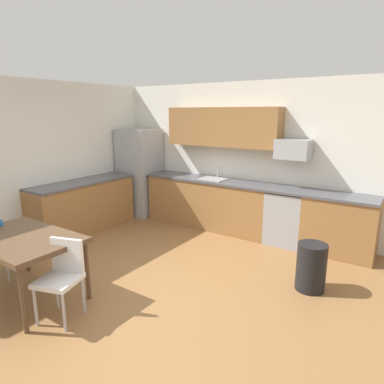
{
  "coord_description": "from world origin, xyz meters",
  "views": [
    {
      "loc": [
        2.75,
        -3.06,
        2.16
      ],
      "look_at": [
        0.0,
        1.0,
        1.0
      ],
      "focal_mm": 31.54,
      "sensor_mm": 36.0,
      "label": 1
    }
  ],
  "objects_px": {
    "dining_table": "(21,242)",
    "chair_near_table": "(62,273)",
    "trash_bin": "(311,267)",
    "refrigerator": "(140,172)",
    "microwave": "(293,149)",
    "oven_range": "(287,217)",
    "chair_far_side": "(0,241)"
  },
  "relations": [
    {
      "from": "chair_far_side",
      "to": "chair_near_table",
      "type": "bearing_deg",
      "value": -3.98
    },
    {
      "from": "dining_table",
      "to": "chair_far_side",
      "type": "relative_size",
      "value": 1.65
    },
    {
      "from": "oven_range",
      "to": "chair_near_table",
      "type": "height_order",
      "value": "oven_range"
    },
    {
      "from": "microwave",
      "to": "chair_far_side",
      "type": "bearing_deg",
      "value": -128.66
    },
    {
      "from": "trash_bin",
      "to": "refrigerator",
      "type": "bearing_deg",
      "value": 162.3
    },
    {
      "from": "chair_near_table",
      "to": "chair_far_side",
      "type": "distance_m",
      "value": 1.47
    },
    {
      "from": "chair_near_table",
      "to": "chair_far_side",
      "type": "bearing_deg",
      "value": 176.02
    },
    {
      "from": "refrigerator",
      "to": "dining_table",
      "type": "distance_m",
      "value": 3.59
    },
    {
      "from": "refrigerator",
      "to": "oven_range",
      "type": "distance_m",
      "value": 3.25
    },
    {
      "from": "dining_table",
      "to": "chair_near_table",
      "type": "xyz_separation_m",
      "value": [
        0.71,
        0.02,
        -0.2
      ]
    },
    {
      "from": "dining_table",
      "to": "oven_range",
      "type": "bearing_deg",
      "value": 60.11
    },
    {
      "from": "trash_bin",
      "to": "dining_table",
      "type": "bearing_deg",
      "value": -142.91
    },
    {
      "from": "microwave",
      "to": "refrigerator",
      "type": "bearing_deg",
      "value": -176.8
    },
    {
      "from": "oven_range",
      "to": "trash_bin",
      "type": "xyz_separation_m",
      "value": [
        0.78,
        -1.36,
        -0.16
      ]
    },
    {
      "from": "refrigerator",
      "to": "dining_table",
      "type": "bearing_deg",
      "value": -69.7
    },
    {
      "from": "chair_near_table",
      "to": "chair_far_side",
      "type": "xyz_separation_m",
      "value": [
        -1.46,
        0.1,
        0.0
      ]
    },
    {
      "from": "chair_far_side",
      "to": "trash_bin",
      "type": "distance_m",
      "value": 4.03
    },
    {
      "from": "dining_table",
      "to": "chair_near_table",
      "type": "distance_m",
      "value": 0.73
    },
    {
      "from": "refrigerator",
      "to": "dining_table",
      "type": "xyz_separation_m",
      "value": [
        1.24,
        -3.36,
        -0.2
      ]
    },
    {
      "from": "oven_range",
      "to": "refrigerator",
      "type": "bearing_deg",
      "value": -178.58
    },
    {
      "from": "microwave",
      "to": "trash_bin",
      "type": "relative_size",
      "value": 0.9
    },
    {
      "from": "refrigerator",
      "to": "microwave",
      "type": "distance_m",
      "value": 3.29
    },
    {
      "from": "chair_far_side",
      "to": "trash_bin",
      "type": "height_order",
      "value": "chair_far_side"
    },
    {
      "from": "refrigerator",
      "to": "chair_near_table",
      "type": "relative_size",
      "value": 2.14
    },
    {
      "from": "chair_near_table",
      "to": "refrigerator",
      "type": "bearing_deg",
      "value": 120.26
    },
    {
      "from": "chair_far_side",
      "to": "trash_bin",
      "type": "relative_size",
      "value": 1.42
    },
    {
      "from": "microwave",
      "to": "trash_bin",
      "type": "bearing_deg",
      "value": -61.87
    },
    {
      "from": "oven_range",
      "to": "chair_near_table",
      "type": "bearing_deg",
      "value": -110.39
    },
    {
      "from": "chair_far_side",
      "to": "oven_range",
      "type": "bearing_deg",
      "value": 50.51
    },
    {
      "from": "refrigerator",
      "to": "chair_near_table",
      "type": "bearing_deg",
      "value": -59.74
    },
    {
      "from": "chair_near_table",
      "to": "microwave",
      "type": "bearing_deg",
      "value": 70.15
    },
    {
      "from": "dining_table",
      "to": "chair_near_table",
      "type": "height_order",
      "value": "chair_near_table"
    }
  ]
}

